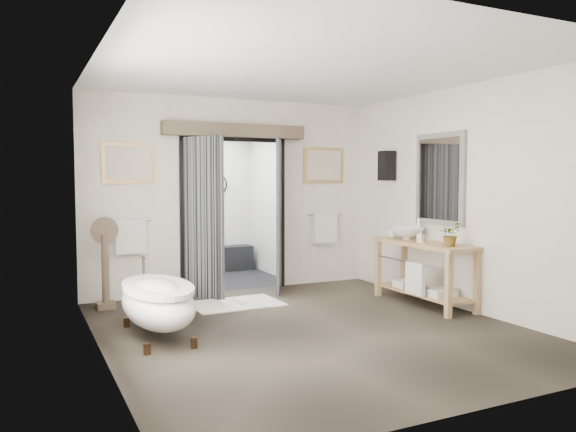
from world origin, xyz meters
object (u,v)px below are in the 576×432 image
(clawfoot_tub, at_px, (158,302))
(vanity, at_px, (423,268))
(rug, at_px, (236,304))
(basin, at_px, (407,233))

(clawfoot_tub, distance_m, vanity, 3.58)
(clawfoot_tub, bearing_deg, rug, 40.75)
(vanity, height_order, basin, basin)
(vanity, relative_size, basin, 3.27)
(rug, xyz_separation_m, basin, (2.29, -0.73, 0.93))
(clawfoot_tub, relative_size, vanity, 0.99)
(vanity, bearing_deg, clawfoot_tub, 179.95)
(rug, bearing_deg, basin, -17.71)
(clawfoot_tub, distance_m, basin, 3.66)
(rug, height_order, basin, basin)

